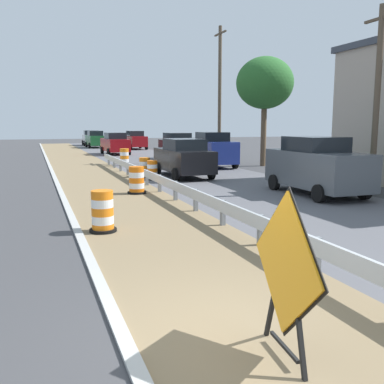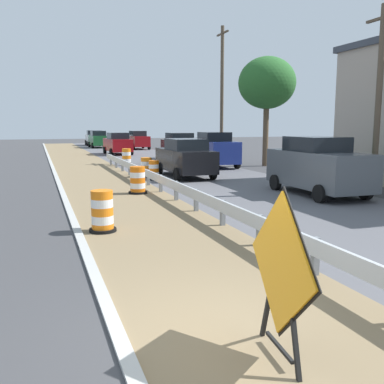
% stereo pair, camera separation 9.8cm
% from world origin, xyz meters
% --- Properties ---
extents(ground_plane, '(160.00, 160.00, 0.00)m').
position_xyz_m(ground_plane, '(0.00, 0.00, 0.00)').
color(ground_plane, '#3D3D3F').
extents(median_dirt_strip, '(3.84, 120.00, 0.01)m').
position_xyz_m(median_dirt_strip, '(0.72, 0.00, 0.00)').
color(median_dirt_strip, '#7F6B4C').
rests_on(median_dirt_strip, ground).
extents(curb_near_edge, '(0.20, 120.00, 0.11)m').
position_xyz_m(curb_near_edge, '(-1.30, 0.00, 0.00)').
color(curb_near_edge, '#ADADA8').
rests_on(curb_near_edge, ground).
extents(guardrail_median, '(0.18, 47.76, 0.71)m').
position_xyz_m(guardrail_median, '(2.41, 1.65, 0.52)').
color(guardrail_median, silver).
rests_on(guardrail_median, ground).
extents(warning_sign_diamond, '(0.24, 1.77, 2.03)m').
position_xyz_m(warning_sign_diamond, '(0.39, -0.58, 1.07)').
color(warning_sign_diamond, black).
rests_on(warning_sign_diamond, ground).
extents(traffic_barrel_nearest, '(0.69, 0.69, 1.06)m').
position_xyz_m(traffic_barrel_nearest, '(-0.68, 6.19, 0.48)').
color(traffic_barrel_nearest, orange).
rests_on(traffic_barrel_nearest, ground).
extents(traffic_barrel_close, '(0.74, 0.74, 1.07)m').
position_xyz_m(traffic_barrel_close, '(1.51, 11.94, 0.48)').
color(traffic_barrel_close, orange).
rests_on(traffic_barrel_close, ground).
extents(traffic_barrel_mid, '(0.63, 0.63, 0.96)m').
position_xyz_m(traffic_barrel_mid, '(3.20, 15.88, 0.43)').
color(traffic_barrel_mid, orange).
rests_on(traffic_barrel_mid, ground).
extents(traffic_barrel_far, '(0.70, 0.70, 1.01)m').
position_xyz_m(traffic_barrel_far, '(3.13, 17.13, 0.45)').
color(traffic_barrel_far, orange).
rests_on(traffic_barrel_far, ground).
extents(traffic_barrel_farther, '(0.72, 0.72, 1.13)m').
position_xyz_m(traffic_barrel_farther, '(3.37, 23.64, 0.51)').
color(traffic_barrel_farther, orange).
rests_on(traffic_barrel_farther, ground).
extents(car_lead_near_lane, '(1.96, 4.57, 1.96)m').
position_xyz_m(car_lead_near_lane, '(4.64, 47.16, 0.98)').
color(car_lead_near_lane, '#195128').
rests_on(car_lead_near_lane, ground).
extents(car_trailing_near_lane, '(2.15, 4.58, 2.05)m').
position_xyz_m(car_trailing_near_lane, '(8.30, 27.37, 1.03)').
color(car_trailing_near_lane, black).
rests_on(car_trailing_near_lane, ground).
extents(car_lead_far_lane, '(2.10, 4.77, 1.97)m').
position_xyz_m(car_lead_far_lane, '(5.06, 16.58, 0.99)').
color(car_lead_far_lane, black).
rests_on(car_lead_far_lane, ground).
extents(car_mid_far_lane, '(2.24, 4.79, 2.23)m').
position_xyz_m(car_mid_far_lane, '(8.03, 9.35, 1.12)').
color(car_mid_far_lane, '#4C5156').
rests_on(car_mid_far_lane, ground).
extents(car_trailing_far_lane, '(2.27, 4.54, 1.94)m').
position_xyz_m(car_trailing_far_lane, '(4.87, 52.77, 0.97)').
color(car_trailing_far_lane, silver).
rests_on(car_trailing_far_lane, ground).
extents(car_distant_a, '(2.13, 4.17, 2.21)m').
position_xyz_m(car_distant_a, '(8.51, 20.81, 1.10)').
color(car_distant_a, navy).
rests_on(car_distant_a, ground).
extents(car_distant_b, '(2.17, 4.61, 1.97)m').
position_xyz_m(car_distant_b, '(4.76, 34.76, 0.99)').
color(car_distant_b, maroon).
rests_on(car_distant_b, ground).
extents(car_distant_c, '(1.97, 4.20, 2.00)m').
position_xyz_m(car_distant_c, '(8.37, 42.42, 1.00)').
color(car_distant_c, maroon).
rests_on(car_distant_c, ground).
extents(utility_pole_near, '(0.24, 1.80, 7.22)m').
position_xyz_m(utility_pole_near, '(10.51, 9.10, 3.76)').
color(utility_pole_near, brown).
rests_on(utility_pole_near, ground).
extents(utility_pole_mid, '(0.24, 1.80, 9.36)m').
position_xyz_m(utility_pole_mid, '(10.21, 23.72, 4.84)').
color(utility_pole_mid, brown).
rests_on(utility_pole_mid, ground).
extents(bush_roadside, '(2.30, 2.30, 1.52)m').
position_xyz_m(bush_roadside, '(9.40, 9.59, 0.76)').
color(bush_roadside, '#286028').
rests_on(bush_roadside, ground).
extents(tree_roadside, '(3.66, 3.66, 6.97)m').
position_xyz_m(tree_roadside, '(11.88, 20.39, 5.28)').
color(tree_roadside, brown).
rests_on(tree_roadside, ground).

